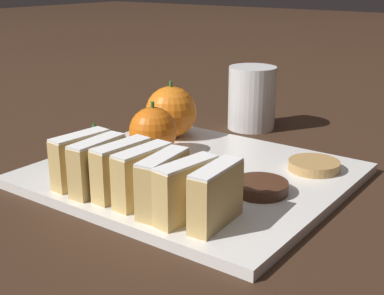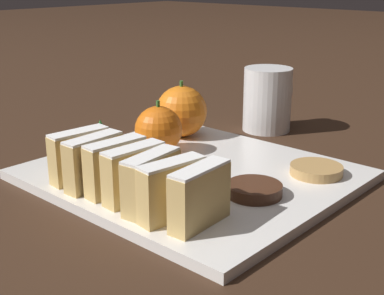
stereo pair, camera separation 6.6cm
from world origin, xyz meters
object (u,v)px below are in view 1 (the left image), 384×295
walnut (197,165)px  chocolate_cookie (260,187)px  orange_near (153,131)px  coffee_mug (253,97)px  orange_far (171,112)px

walnut → chocolate_cookie: walnut is taller
orange_near → coffee_mug: 0.23m
chocolate_cookie → orange_far: bearing=62.6°
coffee_mug → orange_near: bearing=174.0°
orange_near → coffee_mug: coffee_mug is taller
orange_far → orange_near: bearing=-158.9°
orange_near → orange_far: (0.08, 0.03, 0.01)m
orange_far → walnut: size_ratio=2.73×
orange_near → chocolate_cookie: 0.19m
chocolate_cookie → coffee_mug: coffee_mug is taller
orange_near → chocolate_cookie: (-0.03, -0.18, -0.03)m
orange_near → walnut: size_ratio=2.36×
orange_far → coffee_mug: size_ratio=0.76×
orange_far → coffee_mug: bearing=-20.0°
chocolate_cookie → orange_near: bearing=79.8°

